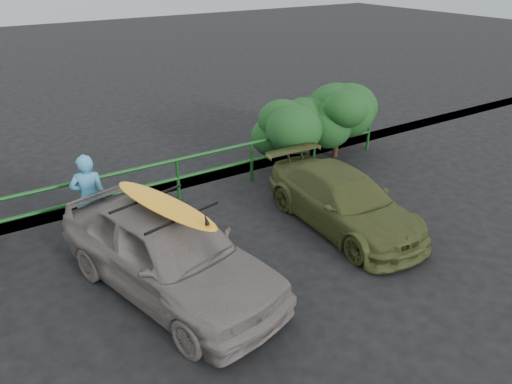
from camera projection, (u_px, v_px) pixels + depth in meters
ground at (264, 343)px, 7.34m from camera, size 80.00×80.00×0.00m
guardrail at (136, 190)px, 10.89m from camera, size 14.00×0.08×1.04m
shrub_right at (304, 123)px, 13.51m from camera, size 3.20×2.40×2.04m
sedan at (168, 250)px, 8.21m from camera, size 2.81×4.81×1.54m
olive_vehicle at (343, 201)px, 10.28m from camera, size 1.83×4.08×1.16m
man at (89, 199)px, 9.63m from camera, size 0.76×0.62×1.82m
roof_rack at (164, 208)px, 7.87m from camera, size 1.59×1.28×0.05m
surfboard at (164, 204)px, 7.84m from camera, size 1.06×2.51×0.07m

